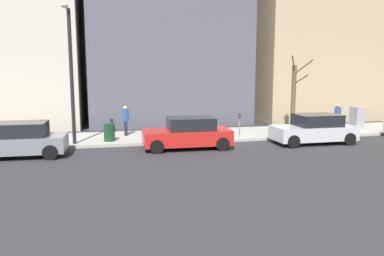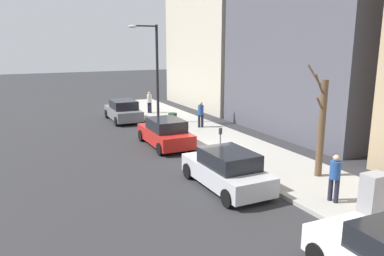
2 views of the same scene
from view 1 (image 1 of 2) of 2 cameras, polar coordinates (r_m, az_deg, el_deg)
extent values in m
plane|color=#2B2B2D|center=(19.66, 3.49, -2.25)|extent=(120.00, 120.00, 0.00)
cube|color=#9E9B93|center=(21.55, 2.01, -1.08)|extent=(4.00, 36.00, 0.15)
cube|color=#B7B7BC|center=(20.34, 17.96, -0.67)|extent=(1.80, 4.20, 0.70)
cube|color=black|center=(20.35, 18.53, 1.16)|extent=(1.60, 2.20, 0.60)
cylinder|color=black|center=(18.90, 15.18, -2.00)|extent=(0.22, 0.64, 0.64)
cylinder|color=black|center=(20.39, 12.96, -1.15)|extent=(0.22, 0.64, 0.64)
cylinder|color=black|center=(20.52, 22.86, -1.56)|extent=(0.22, 0.64, 0.64)
cylinder|color=black|center=(21.90, 20.29, -0.81)|extent=(0.22, 0.64, 0.64)
cube|color=red|center=(18.09, -0.80, -1.36)|extent=(1.87, 4.23, 0.70)
cube|color=black|center=(18.02, -0.18, 0.70)|extent=(1.64, 2.23, 0.60)
cylinder|color=black|center=(17.08, -5.38, -2.85)|extent=(0.23, 0.64, 0.64)
cylinder|color=black|center=(18.74, -5.95, -1.83)|extent=(0.23, 0.64, 0.64)
cylinder|color=black|center=(17.68, 4.67, -2.45)|extent=(0.23, 0.64, 0.64)
cylinder|color=black|center=(19.29, 3.26, -1.50)|extent=(0.23, 0.64, 0.64)
cube|color=slate|center=(18.02, -25.26, -2.24)|extent=(1.90, 4.24, 0.70)
cube|color=black|center=(17.87, -24.77, -0.18)|extent=(1.65, 2.24, 0.60)
cylinder|color=black|center=(16.93, -20.79, -3.49)|extent=(0.23, 0.64, 0.64)
cylinder|color=black|center=(18.57, -19.94, -2.41)|extent=(0.23, 0.64, 0.64)
cylinder|color=slate|center=(20.43, 7.23, 0.03)|extent=(0.07, 0.07, 1.05)
cube|color=#2D333D|center=(20.34, 7.26, 1.91)|extent=(0.14, 0.10, 0.30)
cube|color=#A8A399|center=(24.97, 23.74, -0.08)|extent=(0.83, 0.61, 0.18)
cube|color=#939399|center=(24.88, 23.84, 1.54)|extent=(0.75, 0.55, 1.25)
cylinder|color=black|center=(19.17, -17.87, 7.30)|extent=(0.18, 0.18, 6.50)
cylinder|color=black|center=(18.59, -18.57, 16.99)|extent=(1.60, 0.10, 0.10)
ellipsoid|color=beige|center=(17.79, -18.83, 17.21)|extent=(0.56, 0.32, 0.20)
cylinder|color=brown|center=(23.96, 15.19, 4.52)|extent=(0.28, 0.28, 3.93)
cylinder|color=brown|center=(23.58, 15.21, 9.33)|extent=(0.58, 0.52, 1.09)
cylinder|color=brown|center=(23.54, 16.62, 8.89)|extent=(1.14, 0.71, 0.92)
cylinder|color=brown|center=(23.64, 16.24, 7.12)|extent=(0.86, 0.58, 0.64)
cylinder|color=#14381E|center=(19.69, -12.49, -0.66)|extent=(0.56, 0.56, 0.90)
cylinder|color=#1E1E2D|center=(23.92, 21.00, 0.50)|extent=(0.16, 0.16, 0.82)
cylinder|color=#1E1E2D|center=(24.07, 21.43, 0.52)|extent=(0.16, 0.16, 0.82)
cylinder|color=#23478C|center=(23.91, 21.31, 2.22)|extent=(0.36, 0.36, 0.62)
sphere|color=tan|center=(23.87, 21.37, 3.22)|extent=(0.22, 0.22, 0.22)
cylinder|color=#1E1E2D|center=(21.40, -10.09, 0.04)|extent=(0.16, 0.16, 0.82)
cylinder|color=#1E1E2D|center=(21.16, -10.01, -0.05)|extent=(0.16, 0.16, 0.82)
cylinder|color=#23478C|center=(21.19, -10.10, 1.92)|extent=(0.36, 0.36, 0.62)
sphere|color=tan|center=(21.14, -10.13, 3.05)|extent=(0.22, 0.22, 0.22)
cylinder|color=#1E1E2D|center=(20.78, -27.27, -1.05)|extent=(0.16, 0.16, 0.82)
camera|label=2|loc=(24.23, 53.40, 9.26)|focal=35.00mm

